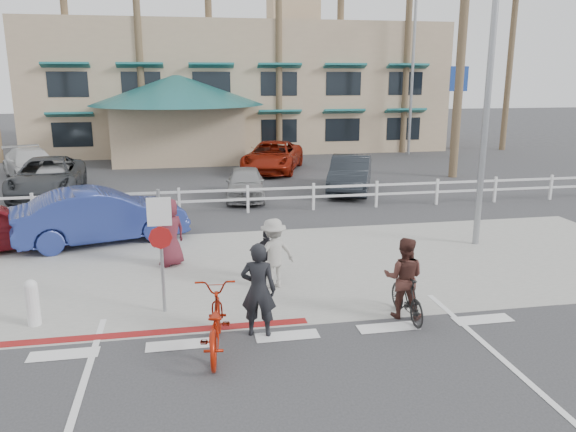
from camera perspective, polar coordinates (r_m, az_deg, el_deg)
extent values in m
plane|color=#333335|center=(10.28, 0.54, -13.60)|extent=(140.00, 140.00, 0.00)
cube|color=#333335|center=(8.60, 3.25, -19.65)|extent=(12.00, 16.00, 0.01)
cube|color=gray|center=(14.37, -2.92, -5.34)|extent=(22.00, 7.00, 0.01)
cube|color=#333335|center=(18.16, -4.61, -1.20)|extent=(40.00, 5.00, 0.01)
cube|color=#333335|center=(27.41, -6.71, 3.95)|extent=(50.00, 16.00, 0.01)
cube|color=maroon|center=(11.27, -16.17, -11.54)|extent=(7.00, 0.25, 0.02)
imported|color=#921706|center=(10.15, -7.48, -10.61)|extent=(0.96, 2.19, 1.12)
imported|color=black|center=(10.52, -3.02, -7.50)|extent=(0.76, 0.61, 1.82)
imported|color=black|center=(11.63, 12.00, -8.05)|extent=(0.48, 1.53, 0.91)
imported|color=#44231E|center=(11.56, 11.68, -6.16)|extent=(1.00, 0.92, 1.67)
imported|color=#A09D95|center=(12.87, -1.49, -3.83)|extent=(1.19, 0.89, 1.64)
imported|color=black|center=(13.47, -2.15, -3.96)|extent=(0.72, 0.32, 1.22)
imported|color=#561C27|center=(14.65, -11.95, -1.63)|extent=(1.04, 0.95, 1.78)
imported|color=navy|center=(17.27, -18.47, 0.04)|extent=(5.15, 3.01, 1.61)
imported|color=#2F3236|center=(24.88, -23.24, 3.66)|extent=(2.87, 5.68, 1.54)
imported|color=#A5A6A6|center=(24.45, -22.74, 3.18)|extent=(2.08, 4.37, 1.23)
imported|color=gray|center=(22.33, -4.36, 3.34)|extent=(1.90, 3.86, 1.27)
imported|color=black|center=(23.80, 6.35, 4.26)|extent=(3.09, 4.83, 1.50)
imported|color=silver|center=(29.28, -24.62, 4.83)|extent=(3.87, 5.32, 1.43)
imported|color=maroon|center=(28.81, -1.57, 6.05)|extent=(4.19, 5.98, 1.52)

